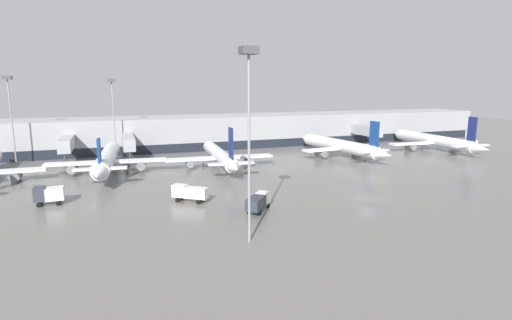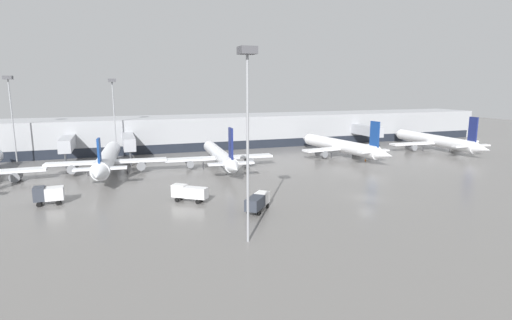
% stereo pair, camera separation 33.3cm
% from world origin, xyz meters
% --- Properties ---
extents(ground_plane, '(320.00, 320.00, 0.00)m').
position_xyz_m(ground_plane, '(0.00, 0.00, 0.00)').
color(ground_plane, slate).
extents(terminal_building, '(160.00, 31.03, 9.00)m').
position_xyz_m(terminal_building, '(-0.22, 61.80, 4.50)').
color(terminal_building, '#9EA0A5').
rests_on(terminal_building, ground_plane).
extents(parked_jet_0, '(23.42, 35.68, 8.72)m').
position_xyz_m(parked_jet_0, '(-38.88, 32.53, 3.05)').
color(parked_jet_0, silver).
rests_on(parked_jet_0, ground_plane).
extents(parked_jet_1, '(21.33, 34.62, 9.81)m').
position_xyz_m(parked_jet_1, '(16.01, 33.97, 2.77)').
color(parked_jet_1, white).
rests_on(parked_jet_1, ground_plane).
extents(parked_jet_2, '(23.51, 33.26, 9.81)m').
position_xyz_m(parked_jet_2, '(-15.96, 30.99, 2.69)').
color(parked_jet_2, silver).
rests_on(parked_jet_2, ground_plane).
extents(parked_jet_3, '(27.60, 37.01, 10.06)m').
position_xyz_m(parked_jet_3, '(46.55, 34.85, 2.60)').
color(parked_jet_3, white).
rests_on(parked_jet_3, ground_plane).
extents(service_truck_0, '(5.10, 5.57, 2.33)m').
position_xyz_m(service_truck_0, '(-18.65, -0.70, 1.47)').
color(service_truck_0, '#2D333D').
rests_on(service_truck_0, ground_plane).
extents(service_truck_1, '(4.13, 2.27, 2.79)m').
position_xyz_m(service_truck_1, '(-47.00, 13.00, 1.64)').
color(service_truck_1, silver).
rests_on(service_truck_1, ground_plane).
extents(service_truck_3, '(5.40, 4.63, 2.60)m').
position_xyz_m(service_truck_3, '(-26.92, 7.25, 1.54)').
color(service_truck_3, silver).
rests_on(service_truck_3, ground_plane).
extents(traffic_cone_0, '(0.39, 0.39, 0.57)m').
position_xyz_m(traffic_cone_0, '(-45.91, 37.15, 0.29)').
color(traffic_cone_0, orange).
rests_on(traffic_cone_0, ground_plane).
extents(traffic_cone_1, '(0.39, 0.39, 0.57)m').
position_xyz_m(traffic_cone_1, '(18.51, 27.07, 0.29)').
color(traffic_cone_1, orange).
rests_on(traffic_cone_1, ground_plane).
extents(apron_light_mast_0, '(1.80, 1.80, 19.24)m').
position_xyz_m(apron_light_mast_0, '(-37.01, 50.69, 15.08)').
color(apron_light_mast_0, gray).
rests_on(apron_light_mast_0, ground_plane).
extents(apron_light_mast_1, '(1.80, 1.80, 21.58)m').
position_xyz_m(apron_light_mast_1, '(-23.49, -10.88, 16.66)').
color(apron_light_mast_1, gray).
rests_on(apron_light_mast_1, ground_plane).
extents(apron_light_mast_2, '(1.80, 1.80, 19.71)m').
position_xyz_m(apron_light_mast_2, '(-58.31, 49.48, 15.41)').
color(apron_light_mast_2, gray).
rests_on(apron_light_mast_2, ground_plane).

